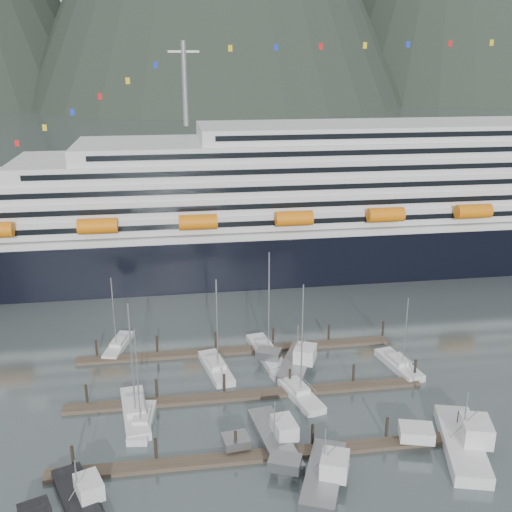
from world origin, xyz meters
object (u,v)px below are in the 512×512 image
object	(u,v)px
trawler_d	(461,442)
trawler_e	(296,362)
sailboat_c	(216,368)
sailboat_h	(399,365)
sailboat_a	(142,422)
trawler_a	(78,501)
trawler_c	(273,438)
sailboat_g	(266,352)
trawler_b	(323,474)
cruise_ship	(374,208)
sailboat_e	(118,346)
sailboat_d	(297,391)
sailboat_b	(135,413)

from	to	relation	value
trawler_d	trawler_e	distance (m)	26.26
sailboat_c	sailboat_h	bearing A→B (deg)	-107.63
sailboat_a	trawler_a	distance (m)	14.72
trawler_c	sailboat_g	bearing A→B (deg)	-15.04
trawler_b	trawler_e	world-z (taller)	trawler_e
trawler_b	trawler_c	world-z (taller)	trawler_b
sailboat_h	trawler_a	xyz separation A→B (m)	(-42.76, -22.49, 0.40)
cruise_ship	trawler_a	bearing A→B (deg)	-128.06
sailboat_g	trawler_a	xyz separation A→B (m)	(-24.17, -29.28, 0.36)
sailboat_a	sailboat_g	xyz separation A→B (m)	(18.19, 15.83, 0.03)
sailboat_a	sailboat_c	xyz separation A→B (m)	(10.22, 12.09, 0.02)
sailboat_a	sailboat_c	bearing A→B (deg)	-33.38
trawler_b	sailboat_c	bearing A→B (deg)	42.37
sailboat_c	trawler_e	distance (m)	11.74
cruise_ship	trawler_c	world-z (taller)	cruise_ship
trawler_c	sailboat_c	bearing A→B (deg)	7.98
sailboat_h	trawler_a	distance (m)	48.31
sailboat_c	trawler_c	bearing A→B (deg)	-175.45
cruise_ship	sailboat_g	xyz separation A→B (m)	(-30.62, -40.71, -11.58)
sailboat_h	trawler_a	size ratio (longest dim) A/B	1.03
cruise_ship	trawler_e	world-z (taller)	cruise_ship
sailboat_e	trawler_d	xyz separation A→B (m)	(40.91, -31.92, 0.61)
sailboat_h	trawler_e	world-z (taller)	sailboat_h
sailboat_a	trawler_c	bearing A→B (deg)	-105.07
sailboat_d	sailboat_e	bearing A→B (deg)	39.77
sailboat_b	sailboat_e	bearing A→B (deg)	2.59
trawler_e	trawler_c	bearing A→B (deg)	-176.19
sailboat_b	trawler_c	distance (m)	18.29
sailboat_b	trawler_c	size ratio (longest dim) A/B	1.31
trawler_c	trawler_b	bearing A→B (deg)	-158.09
sailboat_g	trawler_d	distance (m)	32.01
sailboat_h	trawler_e	size ratio (longest dim) A/B	1.00
sailboat_h	trawler_e	bearing A→B (deg)	70.30
sailboat_g	sailboat_b	bearing A→B (deg)	116.20
sailboat_d	sailboat_g	bearing A→B (deg)	-4.24
trawler_d	trawler_a	bearing A→B (deg)	109.87
sailboat_d	sailboat_h	world-z (taller)	sailboat_d
trawler_d	sailboat_g	bearing A→B (deg)	50.87
cruise_ship	sailboat_h	bearing A→B (deg)	-104.22
trawler_d	trawler_e	size ratio (longest dim) A/B	1.21
sailboat_g	sailboat_d	bearing A→B (deg)	-178.46
sailboat_c	sailboat_b	bearing A→B (deg)	120.53
sailboat_b	sailboat_h	xyz separation A→B (m)	(37.69, 6.86, -0.04)
cruise_ship	trawler_b	distance (m)	76.63
sailboat_a	sailboat_d	distance (m)	20.85
cruise_ship	sailboat_h	world-z (taller)	cruise_ship
cruise_ship	trawler_c	size ratio (longest dim) A/B	16.72
sailboat_d	trawler_a	world-z (taller)	sailboat_d
sailboat_h	trawler_b	bearing A→B (deg)	131.72
sailboat_c	trawler_a	world-z (taller)	sailboat_c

